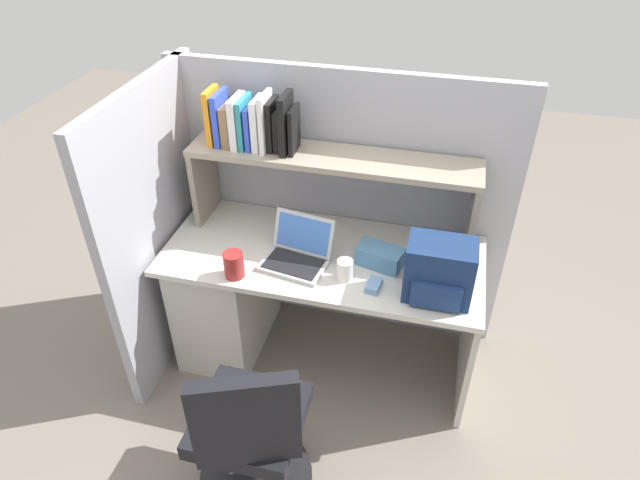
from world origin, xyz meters
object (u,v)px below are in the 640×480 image
object	(u,v)px
tissue_box	(380,256)
backpack	(439,271)
snack_canister	(234,265)
paper_cup	(345,270)
computer_mouse	(374,285)
office_chair	(251,439)
laptop	(298,253)

from	to	relation	value
tissue_box	backpack	bearing A→B (deg)	-13.85
snack_canister	paper_cup	bearing A→B (deg)	11.59
computer_mouse	office_chair	xyz separation A→B (m)	(-0.38, -0.68, -0.35)
paper_cup	snack_canister	distance (m)	0.52
paper_cup	computer_mouse	bearing A→B (deg)	-13.75
paper_cup	tissue_box	xyz separation A→B (m)	(0.14, 0.14, -0.00)
snack_canister	computer_mouse	bearing A→B (deg)	6.05
tissue_box	office_chair	world-z (taller)	office_chair
paper_cup	tissue_box	distance (m)	0.20
backpack	tissue_box	size ratio (longest dim) A/B	1.36
backpack	office_chair	size ratio (longest dim) A/B	0.32
backpack	tissue_box	xyz separation A→B (m)	(-0.28, 0.16, -0.09)
paper_cup	tissue_box	size ratio (longest dim) A/B	0.47
paper_cup	snack_canister	world-z (taller)	snack_canister
paper_cup	office_chair	world-z (taller)	office_chair
laptop	computer_mouse	size ratio (longest dim) A/B	3.36
paper_cup	laptop	bearing A→B (deg)	163.76
computer_mouse	office_chair	size ratio (longest dim) A/B	0.11
backpack	office_chair	bearing A→B (deg)	-133.23
computer_mouse	snack_canister	size ratio (longest dim) A/B	0.80
computer_mouse	snack_canister	distance (m)	0.66
backpack	laptop	bearing A→B (deg)	172.81
office_chair	laptop	bearing A→B (deg)	-110.62
snack_canister	backpack	bearing A→B (deg)	5.63
backpack	paper_cup	world-z (taller)	backpack
tissue_box	snack_canister	world-z (taller)	snack_canister
computer_mouse	paper_cup	size ratio (longest dim) A/B	1.00
tissue_box	computer_mouse	bearing A→B (deg)	-74.66
computer_mouse	office_chair	distance (m)	0.86
snack_canister	office_chair	bearing A→B (deg)	-65.87
laptop	snack_canister	distance (m)	0.32
laptop	office_chair	bearing A→B (deg)	-88.98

